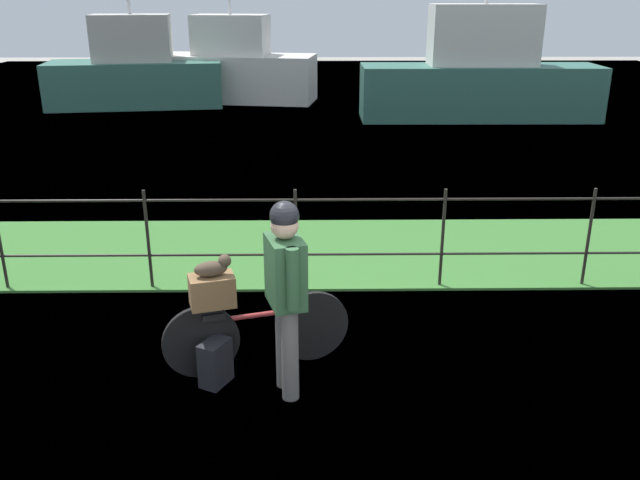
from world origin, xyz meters
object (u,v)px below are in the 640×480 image
object	(u,v)px
wooden_crate	(212,291)
cyclist_person	(286,283)
moored_boat_far	(135,73)
moored_boat_near	(480,78)
moored_boat_mid	(232,69)
terrier_dog	(214,267)
backpack_on_paving	(215,363)
bicycle_main	(256,332)

from	to	relation	value
wooden_crate	cyclist_person	size ratio (longest dim) A/B	0.22
cyclist_person	moored_boat_far	bearing A→B (deg)	107.98
moored_boat_near	moored_boat_mid	world-z (taller)	moored_boat_near
wooden_crate	cyclist_person	xyz separation A→B (m)	(0.64, -0.28, 0.20)
terrier_dog	moored_boat_mid	xyz separation A→B (m)	(-1.54, 15.55, -0.08)
moored_boat_mid	moored_boat_far	world-z (taller)	moored_boat_far
backpack_on_paving	moored_boat_near	world-z (taller)	moored_boat_near
moored_boat_mid	backpack_on_paving	bearing A→B (deg)	-84.44
bicycle_main	moored_boat_far	xyz separation A→B (m)	(-4.55, 14.52, 0.58)
moored_boat_near	moored_boat_far	bearing A→B (deg)	166.81
terrier_dog	moored_boat_mid	bearing A→B (deg)	95.64
backpack_on_paving	moored_boat_far	distance (m)	15.38
bicycle_main	wooden_crate	bearing A→B (deg)	-163.85
backpack_on_paving	moored_boat_near	xyz separation A→B (m)	(5.20, 12.57, 0.84)
wooden_crate	terrier_dog	world-z (taller)	terrier_dog
moored_boat_near	moored_boat_mid	bearing A→B (deg)	154.98
terrier_dog	cyclist_person	bearing A→B (deg)	-25.47
wooden_crate	terrier_dog	bearing A→B (deg)	16.15
backpack_on_paving	moored_boat_far	xyz separation A→B (m)	(-4.22, 14.77, 0.74)
wooden_crate	moored_boat_far	xyz separation A→B (m)	(-4.20, 14.62, 0.13)
terrier_dog	backpack_on_paving	size ratio (longest dim) A/B	0.81
backpack_on_paving	moored_boat_far	size ratio (longest dim) A/B	0.08
wooden_crate	terrier_dog	size ratio (longest dim) A/B	1.16
terrier_dog	backpack_on_paving	world-z (taller)	terrier_dog
terrier_dog	moored_boat_far	distance (m)	15.21
backpack_on_paving	wooden_crate	bearing A→B (deg)	33.43
wooden_crate	bicycle_main	bearing A→B (deg)	16.15
backpack_on_paving	moored_boat_mid	bearing A→B (deg)	33.25
bicycle_main	wooden_crate	xyz separation A→B (m)	(-0.35, -0.10, 0.45)
moored_boat_near	moored_boat_far	world-z (taller)	moored_boat_near
moored_boat_mid	moored_boat_far	size ratio (longest dim) A/B	1.01
wooden_crate	moored_boat_mid	xyz separation A→B (m)	(-1.51, 15.55, 0.13)
wooden_crate	cyclist_person	distance (m)	0.72
wooden_crate	moored_boat_mid	bearing A→B (deg)	95.56
moored_boat_mid	wooden_crate	bearing A→B (deg)	-84.44
wooden_crate	moored_boat_far	size ratio (longest dim) A/B	0.07
cyclist_person	moored_boat_mid	bearing A→B (deg)	97.72
moored_boat_far	cyclist_person	bearing A→B (deg)	-72.02
terrier_dog	moored_boat_far	world-z (taller)	moored_boat_far
bicycle_main	backpack_on_paving	world-z (taller)	bicycle_main
moored_boat_mid	moored_boat_far	distance (m)	2.84
wooden_crate	terrier_dog	xyz separation A→B (m)	(0.02, 0.01, 0.21)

